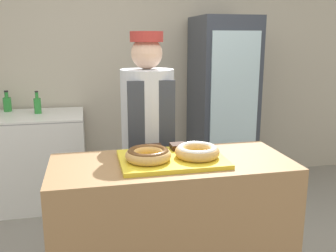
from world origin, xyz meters
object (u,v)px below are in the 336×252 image
object	(u,v)px
bottle_green	(37,105)
bottle_green_b	(7,103)
chest_freezer	(35,159)
serving_tray	(172,159)
brownie_back_right	(178,146)
beverage_fridge	(222,106)
donut_chocolate_glaze	(148,154)
donut_light_glaze	(197,151)
brownie_back_left	(154,148)
baker_person	(148,143)

from	to	relation	value
bottle_green	bottle_green_b	distance (m)	0.35
chest_freezer	serving_tray	bearing A→B (deg)	-60.57
brownie_back_right	bottle_green	bearing A→B (deg)	121.20
beverage_fridge	chest_freezer	size ratio (longest dim) A/B	1.87
serving_tray	beverage_fridge	xyz separation A→B (m)	(0.94, 1.72, -0.03)
serving_tray	chest_freezer	distance (m)	2.05
donut_chocolate_glaze	bottle_green	bearing A→B (deg)	113.23
chest_freezer	donut_chocolate_glaze	bearing A→B (deg)	-64.52
donut_chocolate_glaze	bottle_green_b	world-z (taller)	bottle_green_b
serving_tray	donut_chocolate_glaze	bearing A→B (deg)	-168.18
donut_light_glaze	bottle_green_b	size ratio (longest dim) A/B	1.21
donut_chocolate_glaze	brownie_back_left	size ratio (longest dim) A/B	2.73
donut_light_glaze	baker_person	xyz separation A→B (m)	(-0.17, 0.65, -0.12)
serving_tray	bottle_green	world-z (taller)	bottle_green
baker_person	chest_freezer	xyz separation A→B (m)	(-0.94, 1.11, -0.42)
serving_tray	chest_freezer	xyz separation A→B (m)	(-0.98, 1.73, -0.49)
brownie_back_right	chest_freezer	xyz separation A→B (m)	(-1.05, 1.58, -0.52)
serving_tray	bottle_green_b	xyz separation A→B (m)	(-1.22, 1.96, 0.03)
bottle_green	brownie_back_left	bearing A→B (deg)	-62.76
donut_light_glaze	bottle_green_b	bearing A→B (deg)	124.35
donut_chocolate_glaze	baker_person	size ratio (longest dim) A/B	0.15
bottle_green	bottle_green_b	xyz separation A→B (m)	(-0.31, 0.18, -0.00)
serving_tray	baker_person	world-z (taller)	baker_person
donut_light_glaze	bottle_green	distance (m)	2.09
brownie_back_left	chest_freezer	world-z (taller)	brownie_back_left
brownie_back_left	baker_person	bearing A→B (deg)	85.12
brownie_back_left	baker_person	distance (m)	0.48
serving_tray	bottle_green_b	bearing A→B (deg)	121.92
baker_person	donut_light_glaze	bearing A→B (deg)	-75.07
donut_light_glaze	chest_freezer	distance (m)	2.15
brownie_back_right	beverage_fridge	xyz separation A→B (m)	(0.87, 1.58, -0.06)
donut_light_glaze	brownie_back_right	xyz separation A→B (m)	(-0.06, 0.18, -0.02)
brownie_back_right	brownie_back_left	bearing A→B (deg)	180.00
serving_tray	beverage_fridge	size ratio (longest dim) A/B	0.32
serving_tray	bottle_green_b	size ratio (longest dim) A/B	2.83
donut_chocolate_glaze	bottle_green_b	xyz separation A→B (m)	(-1.08, 1.99, -0.02)
baker_person	bottle_green	size ratio (longest dim) A/B	7.56
brownie_back_left	bottle_green_b	size ratio (longest dim) A/B	0.44
baker_person	brownie_back_right	bearing A→B (deg)	-77.02
donut_light_glaze	baker_person	bearing A→B (deg)	104.93
brownie_back_right	beverage_fridge	world-z (taller)	beverage_fridge
brownie_back_left	bottle_green_b	world-z (taller)	bottle_green_b
brownie_back_left	chest_freezer	size ratio (longest dim) A/B	0.09
donut_chocolate_glaze	beverage_fridge	xyz separation A→B (m)	(1.08, 1.75, -0.08)
serving_tray	brownie_back_left	xyz separation A→B (m)	(-0.07, 0.15, 0.03)
baker_person	bottle_green	distance (m)	1.46
beverage_fridge	chest_freezer	xyz separation A→B (m)	(-1.92, 0.01, -0.46)
donut_chocolate_glaze	bottle_green	distance (m)	1.97
baker_person	chest_freezer	distance (m)	1.52
baker_person	beverage_fridge	xyz separation A→B (m)	(0.97, 1.11, 0.04)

